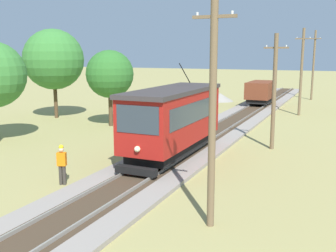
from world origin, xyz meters
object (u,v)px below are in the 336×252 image
Objects in this scene: utility_pole_far at (301,71)px; tree_left_far at (110,74)px; utility_pole_mid at (274,91)px; gravel_pile at (220,97)px; tree_left_near at (54,59)px; freight_car at (261,92)px; utility_pole_distant at (313,65)px; utility_pole_near_tram at (213,109)px; track_worker at (62,163)px; red_tram at (173,119)px.

tree_left_far is (-12.86, -11.74, 0.02)m from utility_pole_far.
utility_pole_far is (0.00, 14.46, 0.54)m from utility_pole_mid.
tree_left_far reaches higher than gravel_pile.
tree_left_near reaches higher than gravel_pile.
utility_pole_mid is 13.16m from tree_left_far.
tree_left_far is (-12.86, 2.72, 0.55)m from utility_pole_mid.
gravel_pile is (-9.76, 7.41, -3.54)m from utility_pole_far.
freight_car reaches higher than gravel_pile.
freight_car is at bearing 62.96° from tree_left_far.
utility_pole_distant is (4.47, 8.69, 2.68)m from freight_car.
gravel_pile is (-9.76, 33.54, -3.46)m from utility_pole_near_tram.
utility_pole_far is 21.98m from tree_left_near.
freight_car is 2.91× the size of track_worker.
utility_pole_mid reaches higher than red_tram.
utility_pole_far is at bearing -46.51° from freight_car.
track_worker is (2.58, -32.17, 0.52)m from gravel_pile.
track_worker is at bearing -66.41° from tree_left_far.
utility_pole_distant is (4.47, 32.28, 2.04)m from red_tram.
red_tram is 17.42m from tree_left_near.
gravel_pile is 20.69m from tree_left_near.
utility_pole_mid is at bearing -12.04° from tree_left_near.
utility_pole_mid reaches higher than track_worker.
utility_pole_distant is at bearing 62.90° from tree_left_far.
utility_pole_far is at bearing 76.69° from red_tram.
freight_car is 31.26m from utility_pole_near_tram.
freight_car is 1.63× the size of gravel_pile.
red_tram is 6.41m from utility_pole_mid.
utility_pole_near_tram reaches higher than freight_car.
tree_left_near is 6.74m from tree_left_far.
track_worker is (-7.18, -10.30, -2.49)m from utility_pole_mid.
tree_left_near is at bearing -160.69° from track_worker.
tree_left_far is (-8.40, 7.14, 1.83)m from red_tram.
utility_pole_mid is (0.00, 11.67, -0.46)m from utility_pole_near_tram.
freight_car is 0.68× the size of tree_left_near.
tree_left_near is (-19.37, 15.81, 1.14)m from utility_pole_near_tram.
track_worker is at bearing -114.79° from red_tram.
red_tram is 1.26× the size of utility_pole_mid.
utility_pole_distant is at bearing 148.46° from track_worker.
tree_left_near reaches higher than track_worker.
utility_pole_near_tram is at bearing -58.38° from red_tram.
red_tram is 1.03× the size of utility_pole_distant.
tree_left_near is at bearing 150.15° from red_tram.
utility_pole_distant is (-0.00, 27.86, 0.77)m from utility_pole_mid.
tree_left_far is at bearing -12.22° from tree_left_near.
freight_car is at bearing 133.49° from utility_pole_far.
utility_pole_far reaches higher than tree_left_near.
gravel_pile is at bearing 142.79° from utility_pole_far.
tree_left_near reaches higher than utility_pole_near_tram.
freight_car is 18.63m from tree_left_far.
utility_pole_near_tram is at bearing -39.21° from tree_left_near.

